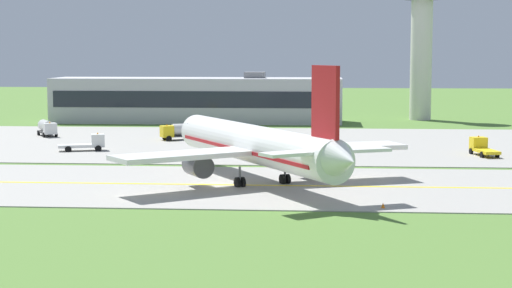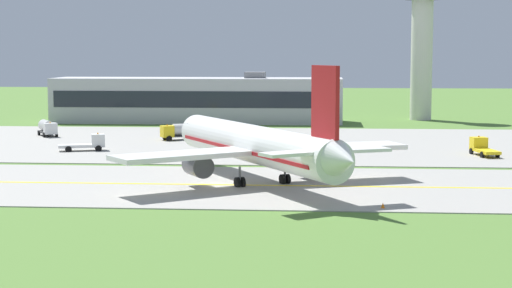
% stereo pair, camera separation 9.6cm
% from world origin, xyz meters
% --- Properties ---
extents(ground_plane, '(500.00, 500.00, 0.00)m').
position_xyz_m(ground_plane, '(0.00, 0.00, 0.00)').
color(ground_plane, '#517A33').
extents(taxiway_strip, '(240.00, 28.00, 0.10)m').
position_xyz_m(taxiway_strip, '(0.00, 0.00, 0.05)').
color(taxiway_strip, '#9E9B93').
rests_on(taxiway_strip, ground).
extents(apron_pad, '(140.00, 52.00, 0.10)m').
position_xyz_m(apron_pad, '(10.00, 42.00, 0.05)').
color(apron_pad, '#9E9B93').
rests_on(apron_pad, ground).
extents(taxiway_centreline, '(220.00, 0.60, 0.01)m').
position_xyz_m(taxiway_centreline, '(0.00, 0.00, 0.11)').
color(taxiway_centreline, yellow).
rests_on(taxiway_centreline, taxiway_strip).
extents(airplane_lead, '(30.06, 36.14, 12.70)m').
position_xyz_m(airplane_lead, '(4.38, 1.41, 4.13)').
color(airplane_lead, white).
rests_on(airplane_lead, ground).
extents(service_truck_baggage, '(4.82, 6.21, 2.65)m').
position_xyz_m(service_truck_baggage, '(-34.14, 49.94, 1.53)').
color(service_truck_baggage, silver).
rests_on(service_truck_baggage, ground).
extents(service_truck_fuel, '(6.27, 4.60, 2.65)m').
position_xyz_m(service_truck_fuel, '(-11.28, 45.62, 1.53)').
color(service_truck_fuel, yellow).
rests_on(service_truck_fuel, ground).
extents(service_truck_catering, '(6.72, 3.97, 2.59)m').
position_xyz_m(service_truck_catering, '(-21.51, 29.72, 1.18)').
color(service_truck_catering, silver).
rests_on(service_truck_catering, ground).
extents(service_truck_pushback, '(3.27, 6.67, 2.59)m').
position_xyz_m(service_truck_pushback, '(32.67, 28.75, 1.18)').
color(service_truck_pushback, yellow).
rests_on(service_truck_pushback, ground).
extents(terminal_building, '(57.20, 12.47, 10.01)m').
position_xyz_m(terminal_building, '(-13.63, 81.36, 4.42)').
color(terminal_building, '#B2B2B7').
rests_on(terminal_building, ground).
extents(control_tower, '(7.60, 7.60, 29.51)m').
position_xyz_m(control_tower, '(31.28, 90.97, 17.63)').
color(control_tower, silver).
rests_on(control_tower, ground).
extents(traffic_cone_near_edge, '(0.44, 0.44, 0.60)m').
position_xyz_m(traffic_cone_near_edge, '(16.73, -12.29, 0.30)').
color(traffic_cone_near_edge, orange).
rests_on(traffic_cone_near_edge, ground).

